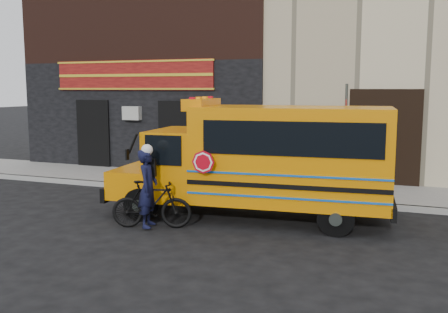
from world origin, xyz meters
name	(u,v)px	position (x,y,z in m)	size (l,w,h in m)	color
ground	(199,219)	(0.00, 0.00, 0.00)	(120.00, 120.00, 0.00)	black
curb	(234,195)	(0.00, 2.60, 0.07)	(40.00, 0.20, 0.15)	gray
sidewalk	(250,185)	(0.00, 4.10, 0.07)	(40.00, 3.00, 0.15)	slate
building	(295,18)	(-0.04, 10.45, 6.13)	(20.00, 10.70, 12.00)	beige
school_bus	(264,158)	(1.51, 0.53, 1.51)	(7.06, 2.79, 2.92)	black
sign_pole	(345,140)	(3.14, 2.59, 1.81)	(0.07, 0.29, 3.29)	#373E39
bicycle	(152,204)	(-0.68, -1.13, 0.55)	(0.52, 1.83, 1.10)	black
cyclist	(148,190)	(-0.72, -1.20, 0.89)	(0.65, 0.43, 1.78)	black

